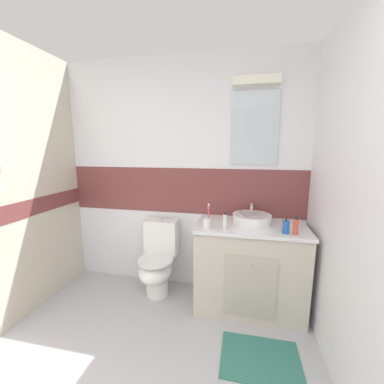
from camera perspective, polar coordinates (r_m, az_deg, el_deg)
The scene contains 10 objects.
ground_plane at distance 2.15m, azimuth -12.13°, elevation -37.12°, with size 3.20×3.48×0.04m, color #B2B2B7.
wall_back_tiled at distance 2.66m, azimuth -2.01°, elevation 3.83°, with size 3.20×0.20×2.50m.
vanity_cabinet at distance 2.51m, azimuth 13.46°, elevation -16.82°, with size 1.02×0.58×0.85m.
sink_basin at distance 2.37m, azimuth 14.06°, elevation -6.16°, with size 0.36×0.41×0.16m.
toilet at distance 2.70m, azimuth -8.11°, elevation -15.90°, with size 0.37×0.50×0.80m.
toothbrush_cup at distance 2.18m, azimuth 3.63°, elevation -7.19°, with size 0.07×0.07×0.23m.
soap_dispenser at distance 2.19m, azimuth 21.44°, elevation -7.77°, with size 0.06×0.06×0.15m.
deodorant_spray_can at distance 2.19m, azimuth 23.52°, elevation -7.46°, with size 0.04×0.04×0.15m.
toothpaste_tube_upright at distance 2.15m, azimuth 7.82°, elevation -6.97°, with size 0.03×0.03×0.16m.
bath_mat at distance 2.25m, azimuth 15.95°, elevation -33.93°, with size 0.58×0.44×0.01m, color #337266.
Camera 1 is at (0.65, -0.11, 1.56)m, focal length 22.38 mm.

